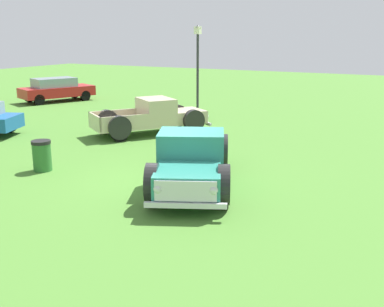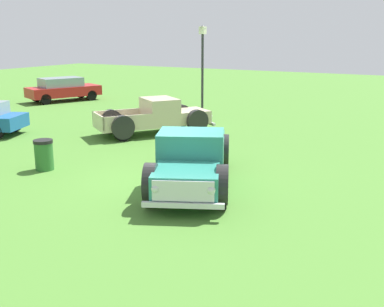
{
  "view_description": "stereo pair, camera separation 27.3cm",
  "coord_description": "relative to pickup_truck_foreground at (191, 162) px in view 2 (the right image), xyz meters",
  "views": [
    {
      "loc": [
        -11.06,
        -6.54,
        4.13
      ],
      "look_at": [
        0.08,
        -0.6,
        0.9
      ],
      "focal_mm": 44.18,
      "sensor_mm": 36.0,
      "label": 1
    },
    {
      "loc": [
        -10.93,
        -6.78,
        4.13
      ],
      "look_at": [
        0.08,
        -0.6,
        0.9
      ],
      "focal_mm": 44.18,
      "sensor_mm": 36.0,
      "label": 2
    }
  ],
  "objects": [
    {
      "name": "trash_can",
      "position": [
        -0.6,
        4.88,
        -0.28
      ],
      "size": [
        0.59,
        0.59,
        0.95
      ],
      "color": "#2D6B2D",
      "rests_on": "ground_plane"
    },
    {
      "name": "pickup_truck_behind_left",
      "position": [
        5.87,
        4.75,
        -0.05
      ],
      "size": [
        4.96,
        4.19,
        1.49
      ],
      "color": "#C6B793",
      "rests_on": "ground_plane"
    },
    {
      "name": "lamp_post_near",
      "position": [
        10.06,
        5.02,
        1.6
      ],
      "size": [
        0.36,
        0.36,
        4.5
      ],
      "color": "#2D2D33",
      "rests_on": "ground_plane"
    },
    {
      "name": "ground_plane",
      "position": [
        0.26,
        0.76,
        -0.76
      ],
      "size": [
        80.0,
        80.0,
        0.0
      ],
      "primitive_type": "plane",
      "color": "#477A2D"
    },
    {
      "name": "pickup_truck_foreground",
      "position": [
        0.0,
        0.0,
        0.0
      ],
      "size": [
        5.47,
        3.82,
        1.58
      ],
      "color": "#2D8475",
      "rests_on": "ground_plane"
    },
    {
      "name": "sedan_distant_a",
      "position": [
        11.03,
        15.35,
        0.01
      ],
      "size": [
        4.72,
        3.35,
        1.46
      ],
      "color": "#B21E1E",
      "rests_on": "ground_plane"
    }
  ]
}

